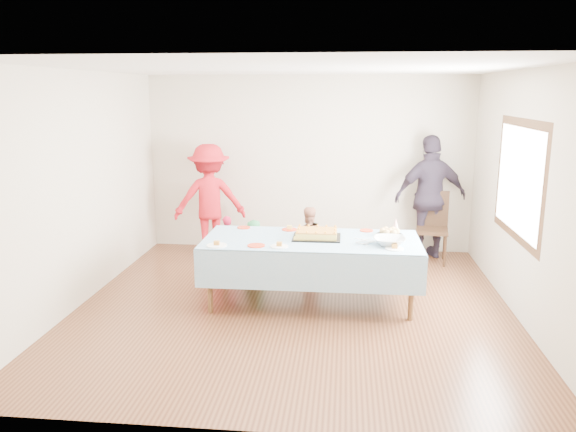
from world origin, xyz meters
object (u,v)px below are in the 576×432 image
object	(u,v)px
birthday_cake	(317,234)
adult_left	(210,199)
party_table	(311,243)
dining_chair	(432,223)

from	to	relation	value
birthday_cake	adult_left	size ratio (longest dim) A/B	0.33
party_table	dining_chair	size ratio (longest dim) A/B	2.42
party_table	birthday_cake	size ratio (longest dim) A/B	4.52
dining_chair	birthday_cake	bearing A→B (deg)	-123.53
dining_chair	adult_left	size ratio (longest dim) A/B	0.61
party_table	birthday_cake	distance (m)	0.13
party_table	dining_chair	distance (m)	2.51
party_table	dining_chair	xyz separation A→B (m)	(1.66, 1.87, -0.15)
party_table	adult_left	xyz separation A→B (m)	(-1.68, 1.95, 0.12)
party_table	birthday_cake	xyz separation A→B (m)	(0.06, 0.05, 0.10)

